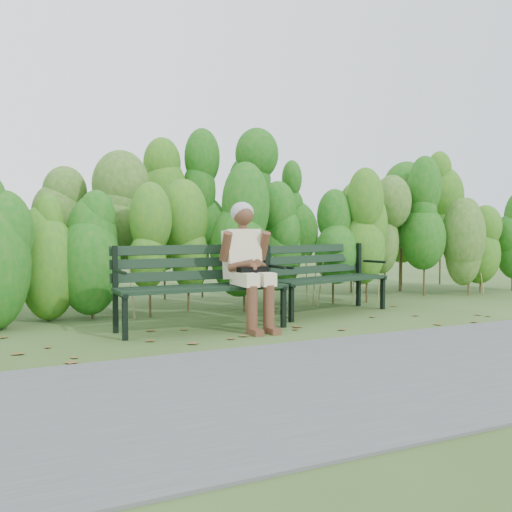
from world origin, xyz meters
name	(u,v)px	position (x,y,z in m)	size (l,w,h in m)	color
ground	(270,326)	(0.00, 0.00, 0.00)	(80.00, 80.00, 0.00)	#304619
footpath	(406,369)	(0.00, -2.20, 0.01)	(60.00, 2.50, 0.01)	#474749
hedge_band	(206,213)	(0.00, 1.86, 1.26)	(11.04, 1.67, 2.42)	#47381E
leaf_litter	(308,324)	(0.45, -0.05, 0.00)	(5.36, 2.29, 0.01)	brown
bench_left	(199,279)	(-0.75, 0.21, 0.53)	(1.80, 0.63, 0.89)	black
bench_right	(323,273)	(1.07, 0.61, 0.50)	(1.79, 0.93, 0.86)	black
seated_woman	(247,258)	(-0.28, 0.01, 0.76)	(0.55, 0.80, 1.35)	beige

